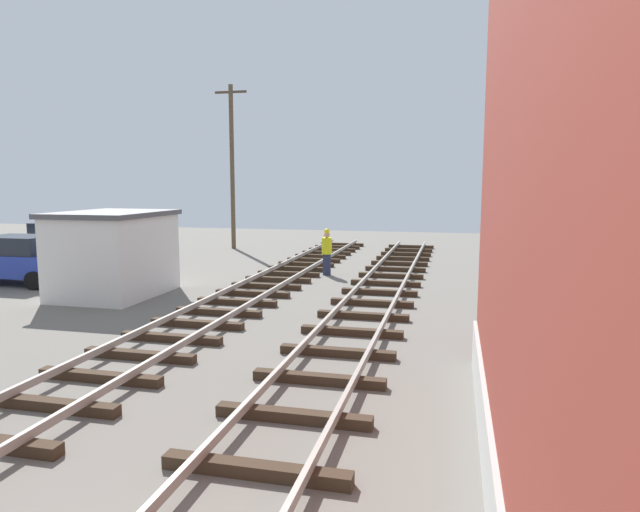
% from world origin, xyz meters
% --- Properties ---
extents(control_hut, '(3.00, 3.80, 2.76)m').
position_xyz_m(control_hut, '(-7.87, 13.97, 1.39)').
color(control_hut, silver).
rests_on(control_hut, ground).
extents(parked_car_blue, '(4.20, 2.04, 1.76)m').
position_xyz_m(parked_car_blue, '(-12.46, 15.06, 0.90)').
color(parked_car_blue, '#23389E').
rests_on(parked_car_blue, ground).
extents(parked_car_black, '(4.20, 2.04, 1.76)m').
position_xyz_m(parked_car_black, '(-15.64, 21.22, 0.90)').
color(parked_car_black, black).
rests_on(parked_car_black, ground).
extents(utility_pole_far, '(1.80, 0.24, 8.95)m').
position_xyz_m(utility_pole_far, '(-9.11, 27.19, 4.67)').
color(utility_pole_far, brown).
rests_on(utility_pole_far, ground).
extents(track_worker_foreground, '(0.40, 0.40, 1.87)m').
position_xyz_m(track_worker_foreground, '(-2.00, 19.56, 0.93)').
color(track_worker_foreground, '#262D4C').
rests_on(track_worker_foreground, ground).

